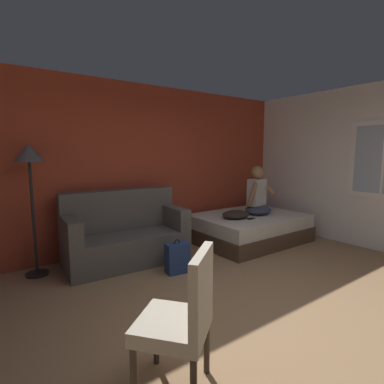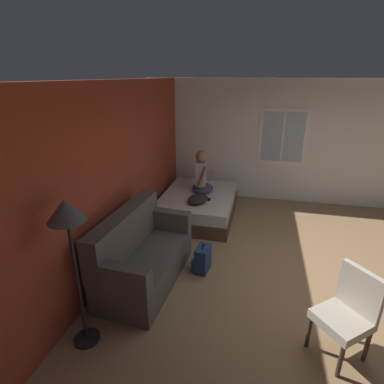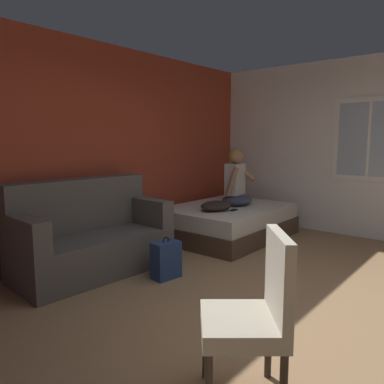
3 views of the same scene
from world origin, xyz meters
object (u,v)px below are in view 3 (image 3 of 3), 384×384
at_px(couch, 90,237).
at_px(backpack, 165,260).
at_px(person_seated, 236,182).
at_px(cell_phone, 234,210).
at_px(bed, 227,222).
at_px(side_chair, 255,311).
at_px(throw_pillow, 216,206).

xyz_separation_m(couch, backpack, (0.39, -0.79, -0.20)).
xyz_separation_m(person_seated, cell_phone, (-0.39, -0.22, -0.35)).
bearing_deg(bed, side_chair, -143.23).
relative_size(side_chair, person_seated, 1.12).
xyz_separation_m(couch, side_chair, (-0.66, -2.50, 0.14)).
xyz_separation_m(bed, cell_phone, (-0.23, -0.26, 0.25)).
height_order(couch, backpack, couch).
bearing_deg(cell_phone, bed, -46.19).
distance_m(throw_pillow, cell_phone, 0.26).
height_order(bed, side_chair, side_chair).
bearing_deg(bed, cell_phone, -131.22).
distance_m(couch, person_seated, 2.47).
bearing_deg(bed, couch, 171.59).
distance_m(bed, side_chair, 3.63).
xyz_separation_m(bed, person_seated, (0.16, -0.04, 0.60)).
xyz_separation_m(side_chair, person_seated, (3.06, 2.12, 0.30)).
distance_m(backpack, cell_phone, 1.65).
relative_size(bed, cell_phone, 13.37).
bearing_deg(person_seated, cell_phone, -150.84).
xyz_separation_m(bed, couch, (-2.24, 0.33, 0.16)).
bearing_deg(couch, side_chair, -104.79).
bearing_deg(couch, backpack, -63.65).
distance_m(bed, throw_pillow, 0.52).
bearing_deg(throw_pillow, person_seated, 4.00).
distance_m(backpack, throw_pillow, 1.53).
xyz_separation_m(side_chair, throw_pillow, (2.49, 2.08, 0.02)).
relative_size(bed, couch, 1.10).
distance_m(bed, person_seated, 0.62).
height_order(side_chair, person_seated, person_seated).
xyz_separation_m(person_seated, backpack, (-2.01, -0.42, -0.64)).
bearing_deg(bed, person_seated, -15.16).
height_order(side_chair, throw_pillow, side_chair).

